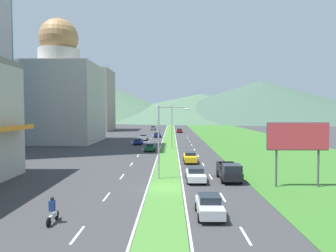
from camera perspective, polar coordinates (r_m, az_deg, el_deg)
name	(u,v)px	position (r m, az deg, el deg)	size (l,w,h in m)	color
ground_plane	(165,188)	(31.05, -0.51, -11.31)	(600.00, 600.00, 0.00)	#38383A
grass_median	(170,137)	(90.43, 0.29, -2.05)	(3.20, 240.00, 0.06)	#477F33
grass_verge_right	(241,137)	(92.61, 13.15, -2.01)	(24.00, 240.00, 0.06)	#387028
lane_dash_left_1	(78,235)	(20.86, -16.18, -18.52)	(0.16, 2.80, 0.01)	silver
lane_dash_left_2	(107,197)	(28.67, -11.15, -12.55)	(0.16, 2.80, 0.01)	silver
lane_dash_left_3	(122,177)	(36.77, -8.40, -9.12)	(0.16, 2.80, 0.01)	silver
lane_dash_left_4	(131,164)	(45.01, -6.69, -6.93)	(0.16, 2.80, 0.01)	silver
lane_dash_left_5	(138,156)	(53.32, -5.52, -5.41)	(0.16, 2.80, 0.01)	silver
lane_dash_left_6	(143,150)	(61.68, -4.66, -4.31)	(0.16, 2.80, 0.01)	silver
lane_dash_left_7	(146,145)	(70.06, -4.02, -3.46)	(0.16, 2.80, 0.01)	silver
lane_dash_left_8	(149,141)	(78.46, -3.51, -2.80)	(0.16, 2.80, 0.01)	silver
lane_dash_left_9	(151,138)	(86.88, -3.10, -2.27)	(0.16, 2.80, 0.01)	silver
lane_dash_left_10	(153,136)	(95.31, -2.76, -1.82)	(0.16, 2.80, 0.01)	silver
lane_dash_right_1	(245,236)	(20.54, 13.95, -18.83)	(0.16, 2.80, 0.01)	silver
lane_dash_right_2	(223,197)	(28.44, 9.94, -12.66)	(0.16, 2.80, 0.01)	silver
lane_dash_right_3	(211,177)	(36.59, 7.78, -9.17)	(0.16, 2.80, 0.01)	silver
lane_dash_right_4	(203,164)	(44.86, 6.44, -6.96)	(0.16, 2.80, 0.01)	silver
lane_dash_right_5	(198,156)	(53.20, 5.52, -5.43)	(0.16, 2.80, 0.01)	silver
lane_dash_right_6	(194,150)	(61.57, 4.86, -4.32)	(0.16, 2.80, 0.01)	silver
lane_dash_right_7	(192,145)	(69.97, 4.35, -3.47)	(0.16, 2.80, 0.01)	silver
lane_dash_right_8	(190,141)	(78.38, 3.96, -2.81)	(0.16, 2.80, 0.01)	silver
lane_dash_right_9	(188,138)	(86.80, 3.64, -2.27)	(0.16, 2.80, 0.01)	silver
lane_dash_right_10	(186,136)	(95.24, 3.38, -1.83)	(0.16, 2.80, 0.01)	silver
edge_line_median_left	(164,137)	(90.46, -0.82, -2.06)	(0.16, 240.00, 0.01)	silver
edge_line_median_right	(176,137)	(90.44, 1.40, -2.07)	(0.16, 240.00, 0.01)	silver
domed_building	(60,95)	(81.12, -19.16, 5.43)	(18.46, 18.46, 29.92)	#B7B2A8
midrise_colored	(89,100)	(126.05, -14.26, 4.56)	(17.64, 17.64, 23.60)	#9E9384
hill_far_left	(81,97)	(281.41, -15.65, 5.16)	(190.11, 190.11, 40.14)	#47664C
hill_far_center	(201,107)	(277.69, 6.05, 3.50)	(220.41, 220.41, 22.95)	#47664C
hill_far_right	(260,101)	(272.02, 16.51, 4.47)	(213.49, 213.49, 32.89)	#3D5647
street_lamp_near	(163,136)	(34.41, -0.98, -1.86)	(3.46, 0.48, 8.11)	#99999E
street_lamp_mid	(170,123)	(63.07, 0.32, 0.51)	(3.44, 0.52, 8.72)	#99999E
billboard_roadside	(298,139)	(33.19, 22.64, -2.18)	(6.10, 0.28, 6.43)	#4C4C51
car_0	(150,147)	(59.26, -3.30, -3.85)	(1.86, 4.32, 1.49)	#0C5128
car_1	(190,157)	(46.20, 4.05, -5.69)	(1.90, 4.79, 1.51)	yellow
car_2	(179,131)	(110.12, 2.10, -0.83)	(1.96, 4.66, 1.46)	maroon
car_3	(157,135)	(90.14, -1.96, -1.62)	(2.00, 4.30, 1.43)	navy
car_4	(138,141)	(71.35, -5.48, -2.77)	(1.90, 4.63, 1.41)	navy
car_5	(153,128)	(125.70, -2.74, -0.36)	(1.87, 4.21, 1.63)	slate
car_6	(196,174)	(34.11, 5.05, -8.76)	(2.02, 4.68, 1.47)	silver
car_7	(209,206)	(23.24, 7.57, -14.21)	(1.87, 4.04, 1.51)	#B2B2B7
car_8	(144,137)	(81.29, -4.46, -2.07)	(1.88, 4.29, 1.50)	#B2B2B7
pickup_truck_0	(229,172)	(34.69, 11.15, -8.21)	(2.18, 5.40, 2.00)	black
motorcycle_rider	(53,212)	(23.08, -20.33, -14.54)	(0.36, 2.00, 1.80)	black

